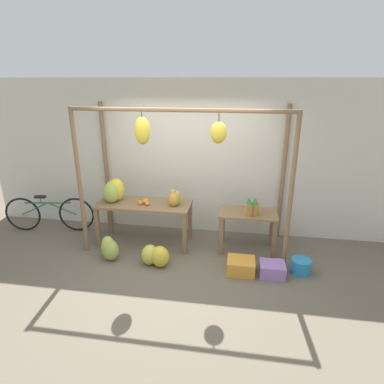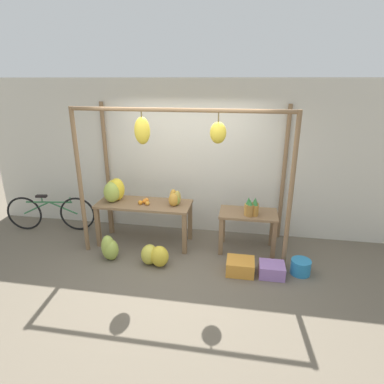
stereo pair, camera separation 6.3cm
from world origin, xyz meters
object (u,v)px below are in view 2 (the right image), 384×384
banana_pile_ground_right (155,255)px  banana_pile_on_table (114,191)px  fruit_crate_white (240,266)px  orange_pile (145,202)px  pineapple_cluster (252,208)px  blue_bucket (301,267)px  papaya_pile (175,199)px  banana_pile_ground_left (110,248)px  fruit_crate_purple (272,270)px  parked_bicycle (51,213)px

banana_pile_ground_right → banana_pile_on_table: bearing=141.2°
fruit_crate_white → orange_pile: bearing=158.7°
banana_pile_ground_right → fruit_crate_white: (1.33, 0.00, -0.06)m
orange_pile → pineapple_cluster: bearing=-0.9°
banana_pile_on_table → blue_bucket: banana_pile_on_table is taller
pineapple_cluster → banana_pile_ground_right: bearing=-157.0°
papaya_pile → orange_pile: bearing=-176.3°
orange_pile → blue_bucket: orange_pile is taller
banana_pile_ground_right → papaya_pile: 1.00m
papaya_pile → banana_pile_ground_left: bearing=-145.9°
fruit_crate_purple → banana_pile_on_table: bearing=165.0°
pineapple_cluster → banana_pile_ground_left: (-2.23, -0.58, -0.63)m
banana_pile_on_table → banana_pile_ground_left: 1.02m
orange_pile → pineapple_cluster: pineapple_cluster is taller
banana_pile_ground_left → fruit_crate_purple: banana_pile_ground_left is taller
fruit_crate_white → pineapple_cluster: bearing=78.1°
banana_pile_ground_right → papaya_pile: bearing=75.1°
banana_pile_on_table → parked_bicycle: (-1.40, 0.15, -0.58)m
banana_pile_ground_right → fruit_crate_white: size_ratio=1.20×
banana_pile_ground_right → papaya_pile: size_ratio=1.66×
fruit_crate_white → papaya_pile: 1.54m
parked_bicycle → blue_bucket: bearing=-9.3°
papaya_pile → fruit_crate_purple: bearing=-22.9°
banana_pile_on_table → pineapple_cluster: (2.37, -0.10, -0.12)m
orange_pile → banana_pile_ground_left: bearing=-125.4°
banana_pile_ground_left → papaya_pile: 1.33m
blue_bucket → parked_bicycle: (-4.54, 0.75, 0.24)m
banana_pile_ground_left → papaya_pile: papaya_pile is taller
banana_pile_ground_left → blue_bucket: (2.99, 0.09, -0.08)m
parked_bicycle → fruit_crate_purple: (4.10, -0.87, -0.25)m
banana_pile_ground_left → parked_bicycle: bearing=151.6°
parked_bicycle → papaya_pile: papaya_pile is taller
fruit_crate_purple → pineapple_cluster: bearing=118.1°
banana_pile_ground_left → fruit_crate_purple: 2.56m
fruit_crate_white → parked_bicycle: size_ratio=0.25×
banana_pile_ground_left → banana_pile_on_table: bearing=101.7°
banana_pile_ground_left → blue_bucket: size_ratio=1.42×
banana_pile_ground_right → blue_bucket: (2.23, 0.13, -0.05)m
banana_pile_on_table → fruit_crate_purple: bearing=-15.0°
orange_pile → banana_pile_ground_right: (0.33, -0.65, -0.63)m
pineapple_cluster → banana_pile_ground_right: size_ratio=0.63×
banana_pile_on_table → fruit_crate_purple: (2.70, -0.72, -0.84)m
banana_pile_ground_left → blue_bucket: 2.99m
papaya_pile → fruit_crate_white: bearing=-30.6°
fruit_crate_purple → papaya_pile: bearing=157.1°
banana_pile_ground_right → parked_bicycle: size_ratio=0.29×
pineapple_cluster → banana_pile_ground_left: size_ratio=0.74×
pineapple_cluster → banana_pile_ground_right: 1.72m
pineapple_cluster → fruit_crate_purple: bearing=-61.9°
orange_pile → fruit_crate_white: size_ratio=0.50×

